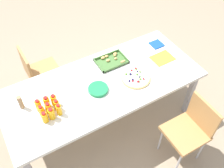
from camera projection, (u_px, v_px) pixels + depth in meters
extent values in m
plane|color=gray|center=(104.00, 121.00, 3.30)|extent=(12.00, 12.00, 0.00)
cube|color=silver|center=(103.00, 84.00, 2.76)|extent=(2.20, 0.94, 0.04)
cube|color=#99999E|center=(190.00, 94.00, 3.16)|extent=(0.06, 0.06, 0.70)
cube|color=#99999E|center=(10.00, 117.00, 2.92)|extent=(0.06, 0.06, 0.70)
cube|color=#99999E|center=(153.00, 58.00, 3.61)|extent=(0.06, 0.06, 0.70)
cube|color=#B7844C|center=(185.00, 133.00, 2.67)|extent=(0.40, 0.40, 0.04)
cube|color=#B7844C|center=(203.00, 115.00, 2.59)|extent=(0.03, 0.38, 0.38)
cylinder|color=silver|center=(178.00, 163.00, 2.70)|extent=(0.02, 0.02, 0.41)
cylinder|color=silver|center=(160.00, 140.00, 2.89)|extent=(0.02, 0.02, 0.41)
cylinder|color=silver|center=(201.00, 149.00, 2.81)|extent=(0.02, 0.02, 0.41)
cylinder|color=silver|center=(182.00, 128.00, 3.00)|extent=(0.02, 0.02, 0.41)
cube|color=#B7844C|center=(44.00, 71.00, 3.29)|extent=(0.41, 0.41, 0.04)
cube|color=#B7844C|center=(26.00, 66.00, 3.08)|extent=(0.04, 0.38, 0.38)
cylinder|color=silver|center=(54.00, 73.00, 3.61)|extent=(0.02, 0.02, 0.41)
cylinder|color=silver|center=(63.00, 87.00, 3.43)|extent=(0.02, 0.02, 0.41)
cylinder|color=silver|center=(32.00, 81.00, 3.50)|extent=(0.02, 0.02, 0.41)
cylinder|color=silver|center=(41.00, 96.00, 3.32)|extent=(0.02, 0.02, 0.41)
cylinder|color=#FAAB14|center=(45.00, 118.00, 2.37)|extent=(0.06, 0.06, 0.12)
cylinder|color=red|center=(43.00, 113.00, 2.33)|extent=(0.04, 0.04, 0.02)
cylinder|color=#FAAE14|center=(52.00, 114.00, 2.40)|extent=(0.06, 0.06, 0.12)
cylinder|color=red|center=(50.00, 110.00, 2.35)|extent=(0.04, 0.04, 0.02)
cylinder|color=#FAAC14|center=(59.00, 110.00, 2.43)|extent=(0.05, 0.05, 0.13)
cylinder|color=red|center=(58.00, 106.00, 2.38)|extent=(0.03, 0.03, 0.02)
cylinder|color=#FBAB14|center=(42.00, 112.00, 2.41)|extent=(0.06, 0.06, 0.13)
cylinder|color=red|center=(40.00, 107.00, 2.36)|extent=(0.04, 0.04, 0.02)
cylinder|color=#FBAD14|center=(49.00, 108.00, 2.45)|extent=(0.06, 0.06, 0.12)
cylinder|color=red|center=(47.00, 104.00, 2.40)|extent=(0.04, 0.04, 0.02)
cylinder|color=#F8AE14|center=(57.00, 105.00, 2.47)|extent=(0.05, 0.05, 0.12)
cylinder|color=red|center=(56.00, 101.00, 2.42)|extent=(0.03, 0.03, 0.02)
cylinder|color=#FBAF14|center=(39.00, 106.00, 2.46)|extent=(0.06, 0.06, 0.13)
cylinder|color=red|center=(37.00, 101.00, 2.41)|extent=(0.04, 0.04, 0.02)
cylinder|color=#FAAB14|center=(47.00, 103.00, 2.48)|extent=(0.06, 0.06, 0.13)
cylinder|color=red|center=(45.00, 98.00, 2.43)|extent=(0.04, 0.04, 0.02)
cylinder|color=#F8AD14|center=(54.00, 100.00, 2.51)|extent=(0.06, 0.06, 0.12)
cylinder|color=red|center=(53.00, 96.00, 2.46)|extent=(0.04, 0.04, 0.02)
cylinder|color=tan|center=(136.00, 78.00, 2.79)|extent=(0.32, 0.32, 0.02)
cylinder|color=white|center=(136.00, 77.00, 2.78)|extent=(0.30, 0.30, 0.01)
sphere|color=#1E1947|center=(139.00, 77.00, 2.77)|extent=(0.02, 0.02, 0.02)
sphere|color=#1E1947|center=(140.00, 79.00, 2.75)|extent=(0.02, 0.02, 0.02)
sphere|color=red|center=(132.00, 70.00, 2.84)|extent=(0.02, 0.02, 0.02)
sphere|color=#1E1947|center=(133.00, 80.00, 2.74)|extent=(0.03, 0.03, 0.03)
sphere|color=#1E1947|center=(141.00, 79.00, 2.75)|extent=(0.02, 0.02, 0.02)
sphere|color=#66B238|center=(140.00, 72.00, 2.82)|extent=(0.02, 0.02, 0.02)
sphere|color=red|center=(133.00, 81.00, 2.73)|extent=(0.02, 0.02, 0.02)
sphere|color=red|center=(136.00, 68.00, 2.85)|extent=(0.03, 0.03, 0.03)
sphere|color=#66B238|center=(130.00, 74.00, 2.80)|extent=(0.02, 0.02, 0.02)
sphere|color=#66B238|center=(140.00, 79.00, 2.74)|extent=(0.03, 0.03, 0.03)
sphere|color=#66B238|center=(140.00, 76.00, 2.78)|extent=(0.02, 0.02, 0.02)
sphere|color=#1E1947|center=(137.00, 71.00, 2.83)|extent=(0.02, 0.02, 0.02)
sphere|color=red|center=(138.00, 81.00, 2.72)|extent=(0.03, 0.03, 0.03)
sphere|color=#1E1947|center=(131.00, 74.00, 2.79)|extent=(0.03, 0.03, 0.03)
sphere|color=#1E1947|center=(129.00, 81.00, 2.73)|extent=(0.02, 0.02, 0.02)
sphere|color=#66B238|center=(136.00, 69.00, 2.85)|extent=(0.02, 0.02, 0.02)
sphere|color=#66B238|center=(126.00, 74.00, 2.79)|extent=(0.03, 0.03, 0.03)
sphere|color=#66B238|center=(137.00, 74.00, 2.79)|extent=(0.02, 0.02, 0.02)
sphere|color=#66B238|center=(139.00, 81.00, 2.72)|extent=(0.02, 0.02, 0.02)
sphere|color=red|center=(144.00, 79.00, 2.75)|extent=(0.02, 0.02, 0.02)
cube|color=#477238|center=(111.00, 62.00, 2.97)|extent=(0.35, 0.25, 0.01)
cube|color=#477238|center=(117.00, 67.00, 2.89)|extent=(0.35, 0.01, 0.03)
cube|color=#477238|center=(106.00, 55.00, 3.03)|extent=(0.35, 0.01, 0.03)
cube|color=#477238|center=(99.00, 66.00, 2.90)|extent=(0.01, 0.25, 0.03)
cube|color=#477238|center=(124.00, 56.00, 3.02)|extent=(0.01, 0.25, 0.03)
ellipsoid|color=tan|center=(124.00, 61.00, 2.95)|extent=(0.04, 0.03, 0.02)
ellipsoid|color=tan|center=(115.00, 55.00, 3.02)|extent=(0.04, 0.03, 0.02)
ellipsoid|color=tan|center=(103.00, 58.00, 2.99)|extent=(0.05, 0.04, 0.03)
ellipsoid|color=tan|center=(116.00, 59.00, 2.99)|extent=(0.04, 0.03, 0.02)
ellipsoid|color=tan|center=(115.00, 54.00, 3.04)|extent=(0.05, 0.04, 0.03)
ellipsoid|color=tan|center=(107.00, 56.00, 3.01)|extent=(0.05, 0.03, 0.03)
ellipsoid|color=tan|center=(122.00, 62.00, 2.94)|extent=(0.05, 0.03, 0.03)
ellipsoid|color=tan|center=(108.00, 61.00, 2.96)|extent=(0.05, 0.03, 0.03)
cylinder|color=#1E8C4C|center=(98.00, 90.00, 2.68)|extent=(0.21, 0.21, 0.00)
cylinder|color=#1E8C4C|center=(98.00, 90.00, 2.67)|extent=(0.21, 0.21, 0.00)
cylinder|color=#1E8C4C|center=(98.00, 90.00, 2.67)|extent=(0.21, 0.21, 0.00)
cylinder|color=#1E8C4C|center=(98.00, 89.00, 2.67)|extent=(0.21, 0.21, 0.00)
cylinder|color=#1E8C4C|center=(98.00, 89.00, 2.66)|extent=(0.21, 0.21, 0.00)
cylinder|color=#1E8C4C|center=(98.00, 89.00, 2.66)|extent=(0.21, 0.21, 0.00)
cylinder|color=#1E8C4C|center=(98.00, 88.00, 2.66)|extent=(0.21, 0.21, 0.00)
cube|color=#194CA5|center=(157.00, 44.00, 3.19)|extent=(0.15, 0.15, 0.01)
cylinder|color=#9E7A56|center=(21.00, 102.00, 2.47)|extent=(0.04, 0.04, 0.16)
cube|color=yellow|center=(162.00, 58.00, 3.02)|extent=(0.26, 0.20, 0.01)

